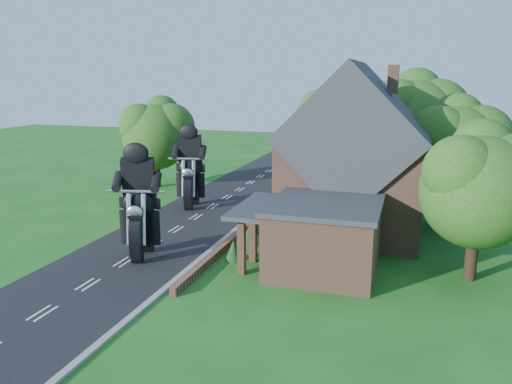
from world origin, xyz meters
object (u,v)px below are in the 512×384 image
(annex, at_px, (322,235))
(motorcycle_lead, at_px, (142,241))
(house, at_px, (354,162))
(garden_wall, at_px, (251,224))
(motorcycle_follow, at_px, (191,195))

(annex, relative_size, motorcycle_lead, 3.57)
(house, relative_size, motorcycle_lead, 5.19)
(motorcycle_lead, bearing_deg, garden_wall, -130.30)
(house, xyz_separation_m, motorcycle_follow, (-11.85, 2.29, -3.43))
(annex, xyz_separation_m, motorcycle_follow, (-11.22, 9.09, -0.86))
(garden_wall, height_order, annex, annex)
(house, xyz_separation_m, annex, (-0.62, -6.80, -2.58))
(annex, bearing_deg, motorcycle_follow, 141.01)
(motorcycle_lead, bearing_deg, motorcycle_follow, -92.10)
(annex, distance_m, motorcycle_lead, 9.41)
(garden_wall, bearing_deg, annex, -46.16)
(motorcycle_lead, distance_m, motorcycle_follow, 10.57)
(garden_wall, relative_size, house, 2.15)
(garden_wall, xyz_separation_m, house, (6.19, 1.00, 4.14))
(garden_wall, distance_m, motorcycle_lead, 8.04)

